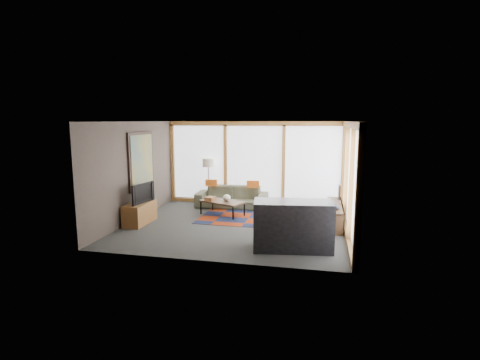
% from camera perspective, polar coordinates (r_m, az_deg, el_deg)
% --- Properties ---
extents(ground, '(5.50, 5.50, 0.00)m').
position_cam_1_polar(ground, '(9.54, -0.52, -6.91)').
color(ground, '#2C2C29').
rests_on(ground, ground).
extents(room_envelope, '(5.52, 5.02, 2.62)m').
position_cam_1_polar(room_envelope, '(9.69, 3.06, 2.62)').
color(room_envelope, '#3D332D').
rests_on(room_envelope, ground).
extents(rug, '(2.65, 1.72, 0.01)m').
position_cam_1_polar(rug, '(10.18, 1.30, -5.85)').
color(rug, maroon).
rests_on(rug, ground).
extents(sofa, '(2.20, 0.94, 0.63)m').
position_cam_1_polar(sofa, '(11.44, -1.23, -2.58)').
color(sofa, '#393A29').
rests_on(sofa, ground).
extents(pillow_left, '(0.37, 0.13, 0.20)m').
position_cam_1_polar(pillow_left, '(11.51, -4.38, -0.43)').
color(pillow_left, '#B85516').
rests_on(pillow_left, sofa).
extents(pillow_right, '(0.39, 0.15, 0.21)m').
position_cam_1_polar(pillow_right, '(11.23, 1.99, -0.63)').
color(pillow_right, '#B85516').
rests_on(pillow_right, sofa).
extents(floor_lamp, '(0.37, 0.37, 1.45)m').
position_cam_1_polar(floor_lamp, '(11.81, -4.81, -0.23)').
color(floor_lamp, '#322619').
rests_on(floor_lamp, ground).
extents(coffee_table, '(1.35, 1.03, 0.40)m').
position_cam_1_polar(coffee_table, '(10.51, -2.70, -4.28)').
color(coffee_table, '#342515').
rests_on(coffee_table, ground).
extents(book_stack, '(0.27, 0.32, 0.09)m').
position_cam_1_polar(book_stack, '(10.59, -4.58, -2.82)').
color(book_stack, brown).
rests_on(book_stack, coffee_table).
extents(vase, '(0.25, 0.25, 0.19)m').
position_cam_1_polar(vase, '(10.42, -2.05, -2.72)').
color(vase, beige).
rests_on(vase, coffee_table).
extents(bookshelf, '(0.37, 2.03, 0.51)m').
position_cam_1_polar(bookshelf, '(9.89, 14.27, -5.09)').
color(bookshelf, '#342515').
rests_on(bookshelf, ground).
extents(bowl_a, '(0.21, 0.21, 0.09)m').
position_cam_1_polar(bowl_a, '(9.31, 14.49, -4.08)').
color(bowl_a, black).
rests_on(bowl_a, bookshelf).
extents(bowl_b, '(0.18, 0.18, 0.08)m').
position_cam_1_polar(bowl_b, '(9.61, 14.13, -3.68)').
color(bowl_b, black).
rests_on(bowl_b, bookshelf).
extents(shelf_picture, '(0.05, 0.30, 0.39)m').
position_cam_1_polar(shelf_picture, '(10.50, 14.88, -1.81)').
color(shelf_picture, black).
rests_on(shelf_picture, bookshelf).
extents(tv_console, '(0.45, 1.09, 0.55)m').
position_cam_1_polar(tv_console, '(9.98, -15.00, -4.88)').
color(tv_console, brown).
rests_on(tv_console, ground).
extents(television, '(0.25, 0.90, 0.51)m').
position_cam_1_polar(television, '(9.86, -14.94, -1.90)').
color(television, black).
rests_on(television, tv_console).
extents(bar_counter, '(1.68, 0.95, 1.01)m').
position_cam_1_polar(bar_counter, '(7.78, 8.05, -6.86)').
color(bar_counter, black).
rests_on(bar_counter, ground).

